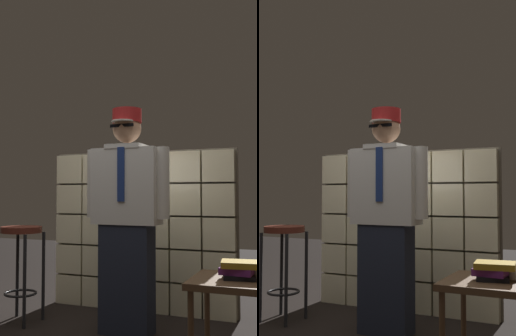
% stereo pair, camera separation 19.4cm
% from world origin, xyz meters
% --- Properties ---
extents(glass_block_wall, '(1.76, 0.10, 1.47)m').
position_xyz_m(glass_block_wall, '(0.00, 1.17, 0.72)').
color(glass_block_wall, beige).
rests_on(glass_block_wall, ground).
extents(standing_person, '(0.68, 0.29, 1.71)m').
position_xyz_m(standing_person, '(0.14, 0.52, 0.89)').
color(standing_person, '#1E2333').
rests_on(standing_person, ground).
extents(bar_stool, '(0.34, 0.34, 0.78)m').
position_xyz_m(bar_stool, '(-0.79, 0.46, 0.58)').
color(bar_stool, '#592319').
rests_on(bar_stool, ground).
extents(side_table, '(0.52, 0.52, 0.54)m').
position_xyz_m(side_table, '(1.01, 0.13, 0.47)').
color(side_table, '#513823').
rests_on(side_table, ground).
extents(book_stack, '(0.26, 0.22, 0.11)m').
position_xyz_m(book_stack, '(1.03, 0.13, 0.60)').
color(book_stack, black).
rests_on(book_stack, side_table).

